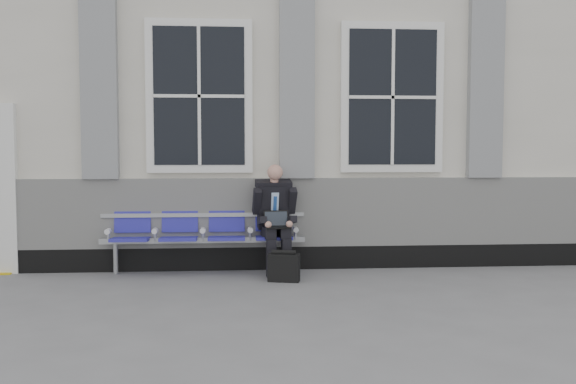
{
  "coord_description": "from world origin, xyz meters",
  "views": [
    {
      "loc": [
        -1.66,
        -6.86,
        1.6
      ],
      "look_at": [
        -1.06,
        0.9,
        1.06
      ],
      "focal_mm": 40.0,
      "sensor_mm": 36.0,
      "label": 1
    }
  ],
  "objects": [
    {
      "name": "businessman",
      "position": [
        -1.2,
        1.19,
        0.75
      ],
      "size": [
        0.57,
        0.77,
        1.39
      ],
      "color": "black",
      "rests_on": "ground"
    },
    {
      "name": "ground",
      "position": [
        0.0,
        0.0,
        0.0
      ],
      "size": [
        70.0,
        70.0,
        0.0
      ],
      "primitive_type": "plane",
      "color": "slate",
      "rests_on": "ground"
    },
    {
      "name": "bench",
      "position": [
        -2.11,
        1.32,
        0.55
      ],
      "size": [
        2.6,
        0.47,
        0.91
      ],
      "color": "#9EA0A3",
      "rests_on": "ground"
    },
    {
      "name": "station_building",
      "position": [
        -0.02,
        3.47,
        2.22
      ],
      "size": [
        14.4,
        4.4,
        4.49
      ],
      "color": "silver",
      "rests_on": "ground"
    },
    {
      "name": "briefcase",
      "position": [
        -1.12,
        0.68,
        0.17
      ],
      "size": [
        0.4,
        0.24,
        0.38
      ],
      "color": "black",
      "rests_on": "ground"
    }
  ]
}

